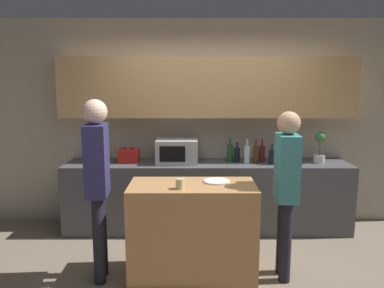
# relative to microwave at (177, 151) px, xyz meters

# --- Properties ---
(ground_plane) EXTENTS (14.00, 14.00, 0.00)m
(ground_plane) POSITION_rel_microwave_xyz_m (0.39, -1.39, -1.03)
(ground_plane) COLOR #7F705B
(back_wall) EXTENTS (6.40, 0.40, 2.70)m
(back_wall) POSITION_rel_microwave_xyz_m (0.39, 0.27, 0.51)
(back_wall) COLOR #B2A893
(back_wall) RESTS_ON ground_plane
(back_counter) EXTENTS (3.60, 0.62, 0.88)m
(back_counter) POSITION_rel_microwave_xyz_m (0.39, 0.00, -0.59)
(back_counter) COLOR #4C4C51
(back_counter) RESTS_ON ground_plane
(kitchen_island) EXTENTS (1.21, 0.58, 0.93)m
(kitchen_island) POSITION_rel_microwave_xyz_m (0.19, -1.19, -0.57)
(kitchen_island) COLOR #B27F4C
(kitchen_island) RESTS_ON ground_plane
(microwave) EXTENTS (0.52, 0.39, 0.30)m
(microwave) POSITION_rel_microwave_xyz_m (0.00, 0.00, 0.00)
(microwave) COLOR #B7BABC
(microwave) RESTS_ON back_counter
(toaster) EXTENTS (0.26, 0.16, 0.18)m
(toaster) POSITION_rel_microwave_xyz_m (-0.61, 0.00, -0.06)
(toaster) COLOR #B21E19
(toaster) RESTS_ON back_counter
(potted_plant) EXTENTS (0.14, 0.14, 0.39)m
(potted_plant) POSITION_rel_microwave_xyz_m (1.81, 0.00, 0.05)
(potted_plant) COLOR silver
(potted_plant) RESTS_ON back_counter
(bottle_0) EXTENTS (0.08, 0.08, 0.31)m
(bottle_0) POSITION_rel_microwave_xyz_m (0.68, 0.06, -0.03)
(bottle_0) COLOR #194723
(bottle_0) RESTS_ON back_counter
(bottle_1) EXTENTS (0.08, 0.08, 0.26)m
(bottle_1) POSITION_rel_microwave_xyz_m (0.77, 0.05, -0.05)
(bottle_1) COLOR black
(bottle_1) RESTS_ON back_counter
(bottle_2) EXTENTS (0.08, 0.08, 0.31)m
(bottle_2) POSITION_rel_microwave_xyz_m (0.88, -0.03, -0.03)
(bottle_2) COLOR silver
(bottle_2) RESTS_ON back_counter
(bottle_3) EXTENTS (0.06, 0.06, 0.31)m
(bottle_3) POSITION_rel_microwave_xyz_m (0.99, -0.03, -0.03)
(bottle_3) COLOR #472814
(bottle_3) RESTS_ON back_counter
(bottle_4) EXTENTS (0.08, 0.08, 0.29)m
(bottle_4) POSITION_rel_microwave_xyz_m (1.09, 0.05, -0.04)
(bottle_4) COLOR maroon
(bottle_4) RESTS_ON back_counter
(bottle_5) EXTENTS (0.08, 0.08, 0.25)m
(bottle_5) POSITION_rel_microwave_xyz_m (1.18, -0.09, -0.05)
(bottle_5) COLOR black
(bottle_5) RESTS_ON back_counter
(bottle_6) EXTENTS (0.06, 0.06, 0.26)m
(bottle_6) POSITION_rel_microwave_xyz_m (1.28, -0.06, -0.05)
(bottle_6) COLOR #472814
(bottle_6) RESTS_ON back_counter
(plate_on_island) EXTENTS (0.26, 0.26, 0.01)m
(plate_on_island) POSITION_rel_microwave_xyz_m (0.43, -1.10, -0.09)
(plate_on_island) COLOR white
(plate_on_island) RESTS_ON kitchen_island
(cup_0) EXTENTS (0.08, 0.08, 0.10)m
(cup_0) POSITION_rel_microwave_xyz_m (0.08, -1.34, -0.05)
(cup_0) COLOR #CECA81
(cup_0) RESTS_ON kitchen_island
(person_left) EXTENTS (0.23, 0.36, 1.74)m
(person_left) POSITION_rel_microwave_xyz_m (-0.69, -1.26, 0.02)
(person_left) COLOR black
(person_left) RESTS_ON ground_plane
(person_center) EXTENTS (0.21, 0.35, 1.63)m
(person_center) POSITION_rel_microwave_xyz_m (1.08, -1.23, -0.06)
(person_center) COLOR black
(person_center) RESTS_ON ground_plane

